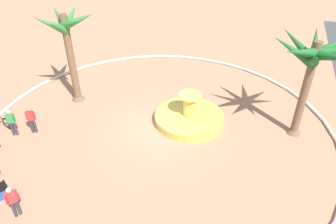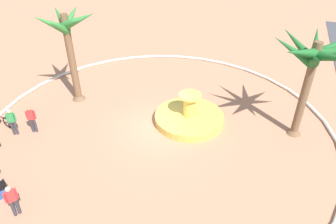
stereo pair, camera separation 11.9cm
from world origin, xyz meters
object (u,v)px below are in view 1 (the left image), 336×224
Objects in this scene: fountain at (189,117)px; palm_tree_by_curb at (67,36)px; person_pedestrian_stroll at (13,200)px; bicycle_red_frame at (1,120)px; palm_tree_near_fountain at (314,60)px; person_cyclist_photo at (11,121)px; person_cyclist_helmet at (31,119)px.

fountain is 8.67m from palm_tree_by_curb.
bicycle_red_frame is at bearing -132.83° from person_pedestrian_stroll.
fountain is 7.39m from palm_tree_near_fountain.
palm_tree_near_fountain is 16.26m from person_cyclist_photo.
palm_tree_near_fountain is (-0.81, 5.99, 4.25)m from fountain.
person_pedestrian_stroll is (4.90, 5.29, 0.54)m from bicycle_red_frame.
palm_tree_by_curb is 3.57× the size of person_cyclist_helmet.
fountain is at bearing 116.45° from person_cyclist_photo.
fountain is at bearing -82.26° from palm_tree_near_fountain.
person_cyclist_helmet is at bearing 122.02° from person_cyclist_photo.
palm_tree_by_curb is at bearing -90.20° from fountain.
person_cyclist_helmet is (-0.10, 2.23, 0.55)m from bicycle_red_frame.
person_cyclist_helmet is (4.72, -14.07, -3.60)m from palm_tree_near_fountain.
bicycle_red_frame is (4.83, -16.30, -4.15)m from palm_tree_near_fountain.
person_cyclist_helmet is at bearing -71.45° from palm_tree_near_fountain.
bicycle_red_frame is 1.02× the size of person_cyclist_helmet.
bicycle_red_frame is (4.01, -10.31, 0.10)m from fountain.
palm_tree_near_fountain is 3.47× the size of person_cyclist_photo.
palm_tree_by_curb reaches higher than person_cyclist_photo.
fountain is 9.00m from person_cyclist_helmet.
person_cyclist_helmet is 1.02× the size of person_pedestrian_stroll.
bicycle_red_frame is at bearing -87.37° from person_cyclist_helmet.
palm_tree_by_curb is at bearing 163.50° from person_cyclist_photo.
person_pedestrian_stroll is at bearing 31.46° from person_cyclist_helmet.
person_cyclist_helmet is (3.94, -0.45, -3.45)m from palm_tree_by_curb.
person_pedestrian_stroll is at bearing -48.54° from palm_tree_near_fountain.
palm_tree_by_curb reaches higher than fountain.
fountain is 10.04m from person_cyclist_photo.
palm_tree_near_fountain is at bearing 93.31° from palm_tree_by_curb.
palm_tree_by_curb is 6.29m from bicycle_red_frame.
palm_tree_by_curb is (0.79, -13.62, -0.15)m from palm_tree_near_fountain.
person_cyclist_photo is at bearing 71.52° from bicycle_red_frame.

